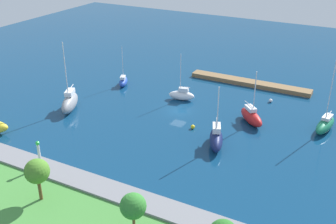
% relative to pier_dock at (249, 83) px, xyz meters
% --- Properties ---
extents(water, '(160.00, 160.00, 0.00)m').
position_rel_pier_dock_xyz_m(water, '(7.38, 18.82, -0.45)').
color(water, navy).
rests_on(water, ground).
extents(pier_dock, '(25.68, 2.73, 0.89)m').
position_rel_pier_dock_xyz_m(pier_dock, '(0.00, 0.00, 0.00)').
color(pier_dock, olive).
rests_on(pier_dock, ground).
extents(breakwater, '(61.24, 3.57, 1.59)m').
position_rel_pier_dock_xyz_m(breakwater, '(7.38, 46.13, 0.35)').
color(breakwater, gray).
rests_on(breakwater, ground).
extents(shoreline_park, '(59.04, 10.91, 1.30)m').
position_rel_pier_dock_xyz_m(shoreline_park, '(7.38, 52.83, 0.20)').
color(shoreline_park, '#478C3D').
rests_on(shoreline_park, ground).
extents(harbor_beacon, '(0.56, 0.56, 3.73)m').
position_rel_pier_dock_xyz_m(harbor_beacon, '(14.58, 46.13, 3.29)').
color(harbor_beacon, silver).
rests_on(harbor_beacon, breakwater).
extents(park_tree_east, '(2.99, 2.99, 5.48)m').
position_rel_pier_dock_xyz_m(park_tree_east, '(9.51, 51.39, 4.79)').
color(park_tree_east, brown).
rests_on(park_tree_east, shoreline_park).
extents(park_tree_midwest, '(2.77, 2.77, 5.57)m').
position_rel_pier_dock_xyz_m(park_tree_midwest, '(-3.99, 51.72, 5.00)').
color(park_tree_midwest, brown).
rests_on(park_tree_midwest, shoreline_park).
extents(sailboat_white_far_north, '(5.32, 2.85, 9.30)m').
position_rel_pier_dock_xyz_m(sailboat_white_far_north, '(9.16, 13.87, 0.59)').
color(sailboat_white_far_north, white).
rests_on(sailboat_white_far_north, water).
extents(sailboat_green_along_channel, '(3.14, 7.13, 12.29)m').
position_rel_pier_dock_xyz_m(sailboat_green_along_channel, '(-17.49, 14.05, 0.66)').
color(sailboat_green_along_channel, '#19724C').
rests_on(sailboat_green_along_channel, water).
extents(sailboat_navy_mid_basin, '(4.49, 7.12, 10.05)m').
position_rel_pier_dock_xyz_m(sailboat_navy_mid_basin, '(-3.50, 27.51, 0.94)').
color(sailboat_navy_mid_basin, '#141E4C').
rests_on(sailboat_navy_mid_basin, water).
extents(sailboat_blue_lone_north, '(3.35, 4.79, 8.41)m').
position_rel_pier_dock_xyz_m(sailboat_blue_lone_north, '(23.49, 12.73, 0.45)').
color(sailboat_blue_lone_north, '#2347B2').
rests_on(sailboat_blue_lone_north, water).
extents(sailboat_red_outer_mooring, '(6.13, 6.11, 9.49)m').
position_rel_pier_dock_xyz_m(sailboat_red_outer_mooring, '(-5.81, 17.17, 0.77)').
color(sailboat_red_outer_mooring, red).
rests_on(sailboat_red_outer_mooring, water).
extents(sailboat_gray_lone_south, '(5.08, 7.68, 12.95)m').
position_rel_pier_dock_xyz_m(sailboat_gray_lone_south, '(25.16, 27.73, 1.14)').
color(sailboat_gray_lone_south, gray).
rests_on(sailboat_gray_lone_south, water).
extents(mooring_buoy_yellow, '(0.70, 0.70, 0.70)m').
position_rel_pier_dock_xyz_m(mooring_buoy_yellow, '(2.12, 23.88, -0.10)').
color(mooring_buoy_yellow, yellow).
rests_on(mooring_buoy_yellow, water).
extents(mooring_buoy_white, '(0.70, 0.70, 0.70)m').
position_rel_pier_dock_xyz_m(mooring_buoy_white, '(-6.45, 6.91, -0.09)').
color(mooring_buoy_white, white).
rests_on(mooring_buoy_white, water).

